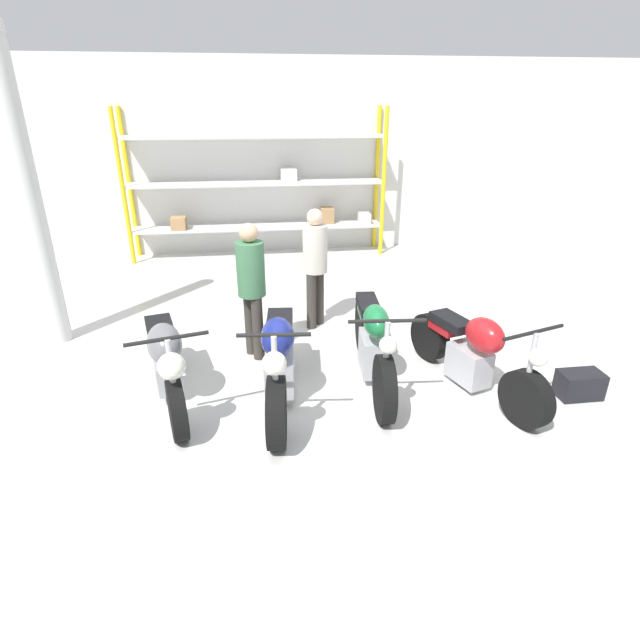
# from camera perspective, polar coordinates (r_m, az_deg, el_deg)

# --- Properties ---
(ground_plane) EXTENTS (30.00, 30.00, 0.00)m
(ground_plane) POSITION_cam_1_polar(r_m,az_deg,el_deg) (5.26, 0.59, -8.75)
(ground_plane) COLOR silver
(back_wall) EXTENTS (30.00, 0.08, 3.60)m
(back_wall) POSITION_cam_1_polar(r_m,az_deg,el_deg) (10.21, -4.23, 17.92)
(back_wall) COLOR silver
(back_wall) RESTS_ON ground_plane
(shelving_rack) EXTENTS (4.87, 0.63, 2.75)m
(shelving_rack) POSITION_cam_1_polar(r_m,az_deg,el_deg) (9.88, -6.74, 14.90)
(shelving_rack) COLOR yellow
(shelving_rack) RESTS_ON ground_plane
(support_pillar) EXTENTS (0.28, 0.28, 3.60)m
(support_pillar) POSITION_cam_1_polar(r_m,az_deg,el_deg) (6.78, -30.34, 11.91)
(support_pillar) COLOR silver
(support_pillar) RESTS_ON ground_plane
(motorcycle_grey) EXTENTS (0.81, 1.93, 1.00)m
(motorcycle_grey) POSITION_cam_1_polar(r_m,az_deg,el_deg) (5.20, -17.15, -4.37)
(motorcycle_grey) COLOR black
(motorcycle_grey) RESTS_ON ground_plane
(motorcycle_blue) EXTENTS (0.62, 2.10, 1.08)m
(motorcycle_blue) POSITION_cam_1_polar(r_m,az_deg,el_deg) (5.00, -4.69, -4.70)
(motorcycle_blue) COLOR black
(motorcycle_blue) RESTS_ON ground_plane
(motorcycle_green) EXTENTS (0.71, 2.16, 1.03)m
(motorcycle_green) POSITION_cam_1_polar(r_m,az_deg,el_deg) (5.39, 6.07, -2.57)
(motorcycle_green) COLOR black
(motorcycle_green) RESTS_ON ground_plane
(motorcycle_red) EXTENTS (0.92, 2.00, 0.96)m
(motorcycle_red) POSITION_cam_1_polar(r_m,az_deg,el_deg) (5.46, 17.14, -3.68)
(motorcycle_red) COLOR black
(motorcycle_red) RESTS_ON ground_plane
(person_browsing) EXTENTS (0.44, 0.44, 1.61)m
(person_browsing) POSITION_cam_1_polar(r_m,az_deg,el_deg) (5.74, -7.85, 4.40)
(person_browsing) COLOR #38332D
(person_browsing) RESTS_ON ground_plane
(person_near_rack) EXTENTS (0.45, 0.45, 1.60)m
(person_near_rack) POSITION_cam_1_polar(r_m,az_deg,el_deg) (6.53, -0.56, 6.89)
(person_near_rack) COLOR #38332D
(person_near_rack) RESTS_ON ground_plane
(toolbox) EXTENTS (0.44, 0.26, 0.28)m
(toolbox) POSITION_cam_1_polar(r_m,az_deg,el_deg) (5.85, 27.54, -6.56)
(toolbox) COLOR black
(toolbox) RESTS_ON ground_plane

